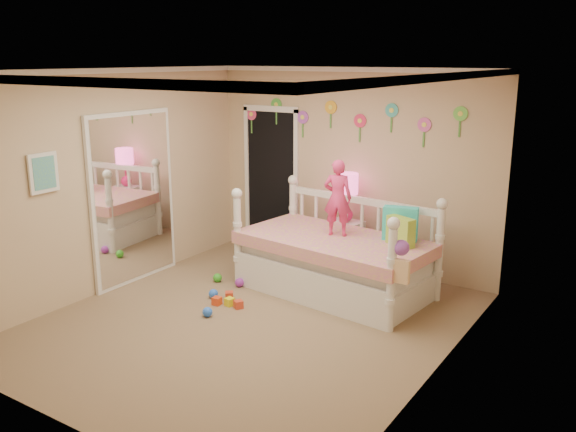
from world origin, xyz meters
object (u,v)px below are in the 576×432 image
Objects in this scene: child at (338,198)px; table_lamp at (347,190)px; daybed at (335,242)px; nightstand at (345,246)px.

child is 0.68m from table_lamp.
table_lamp is at bearing -89.41° from child.
table_lamp is (-0.23, 0.72, 0.48)m from daybed.
daybed is at bearing -65.90° from nightstand.
table_lamp is at bearing 92.72° from nightstand.
child is at bearing -71.49° from table_lamp.
child is at bearing 108.03° from daybed.
daybed is 3.35× the size of nightstand.
daybed is at bearing -72.19° from table_lamp.
nightstand is at bearing -89.41° from child.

